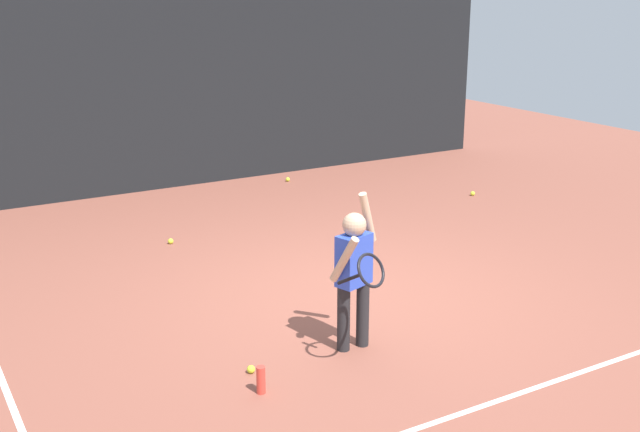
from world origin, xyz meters
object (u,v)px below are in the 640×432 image
object	(u,v)px
tennis_ball_3	(251,369)
water_bottle	(261,380)
tennis_player	(355,269)
tennis_ball_1	(288,179)
tennis_ball_0	(473,193)
tennis_ball_2	(171,241)

from	to	relation	value
tennis_ball_3	water_bottle	bearing A→B (deg)	-102.04
tennis_player	tennis_ball_1	xyz separation A→B (m)	(2.25, 5.44, -0.69)
tennis_ball_0	water_bottle	bearing A→B (deg)	-145.38
water_bottle	tennis_ball_3	distance (m)	0.34
tennis_ball_0	tennis_ball_3	distance (m)	6.11
tennis_ball_0	tennis_ball_1	size ratio (longest dim) A/B	1.00
tennis_player	tennis_ball_0	bearing A→B (deg)	21.22
tennis_ball_0	tennis_ball_2	world-z (taller)	same
water_bottle	tennis_player	bearing A→B (deg)	15.54
tennis_ball_1	tennis_ball_2	xyz separation A→B (m)	(-2.65, -1.99, 0.00)
tennis_player	tennis_ball_0	distance (m)	5.40
tennis_player	tennis_ball_1	world-z (taller)	tennis_player
tennis_ball_0	tennis_ball_3	world-z (taller)	same
tennis_player	tennis_ball_2	xyz separation A→B (m)	(-0.39, 3.45, -0.69)
tennis_ball_1	tennis_player	bearing A→B (deg)	-112.49
tennis_player	tennis_ball_2	world-z (taller)	tennis_player
tennis_player	water_bottle	xyz separation A→B (m)	(-1.02, -0.28, -0.62)
tennis_player	tennis_ball_0	size ratio (longest dim) A/B	20.46
tennis_ball_1	tennis_ball_3	bearing A→B (deg)	-120.67
tennis_ball_2	tennis_player	bearing A→B (deg)	-83.53
tennis_player	water_bottle	bearing A→B (deg)	178.44
tennis_player	tennis_ball_3	world-z (taller)	tennis_player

